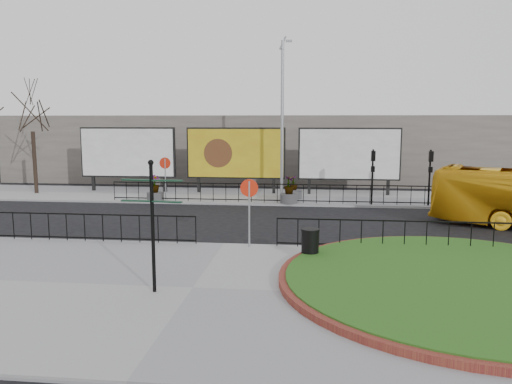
# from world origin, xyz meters

# --- Properties ---
(ground) EXTENTS (90.00, 90.00, 0.00)m
(ground) POSITION_xyz_m (0.00, 0.00, 0.00)
(ground) COLOR black
(ground) RESTS_ON ground
(pavement_near) EXTENTS (30.00, 10.00, 0.12)m
(pavement_near) POSITION_xyz_m (0.00, -5.00, 0.06)
(pavement_near) COLOR gray
(pavement_near) RESTS_ON ground
(pavement_far) EXTENTS (44.00, 6.00, 0.12)m
(pavement_far) POSITION_xyz_m (0.00, 12.00, 0.06)
(pavement_far) COLOR gray
(pavement_far) RESTS_ON ground
(brick_edge) EXTENTS (10.40, 10.40, 0.18)m
(brick_edge) POSITION_xyz_m (7.50, -4.00, 0.21)
(brick_edge) COLOR brown
(brick_edge) RESTS_ON pavement_near
(grass_lawn) EXTENTS (10.00, 10.00, 0.22)m
(grass_lawn) POSITION_xyz_m (7.50, -4.00, 0.23)
(grass_lawn) COLOR #274D14
(grass_lawn) RESTS_ON pavement_near
(railing_near_left) EXTENTS (10.00, 0.10, 1.10)m
(railing_near_left) POSITION_xyz_m (-6.00, -0.30, 0.67)
(railing_near_left) COLOR black
(railing_near_left) RESTS_ON pavement_near
(railing_near_right) EXTENTS (9.00, 0.10, 1.10)m
(railing_near_right) POSITION_xyz_m (6.50, -0.30, 0.67)
(railing_near_right) COLOR black
(railing_near_right) RESTS_ON pavement_near
(railing_far) EXTENTS (18.00, 0.10, 1.10)m
(railing_far) POSITION_xyz_m (1.00, 9.30, 0.67)
(railing_far) COLOR black
(railing_far) RESTS_ON pavement_far
(speed_sign_far) EXTENTS (0.64, 0.07, 2.47)m
(speed_sign_far) POSITION_xyz_m (-5.00, 9.40, 1.92)
(speed_sign_far) COLOR gray
(speed_sign_far) RESTS_ON pavement_far
(speed_sign_near) EXTENTS (0.64, 0.07, 2.47)m
(speed_sign_near) POSITION_xyz_m (1.00, -0.40, 1.92)
(speed_sign_near) COLOR gray
(speed_sign_near) RESTS_ON pavement_near
(billboard_left) EXTENTS (6.20, 0.31, 4.10)m
(billboard_left) POSITION_xyz_m (-8.50, 12.97, 2.60)
(billboard_left) COLOR black
(billboard_left) RESTS_ON pavement_far
(billboard_mid) EXTENTS (6.20, 0.31, 4.10)m
(billboard_mid) POSITION_xyz_m (-1.50, 12.97, 2.60)
(billboard_mid) COLOR black
(billboard_mid) RESTS_ON pavement_far
(billboard_right) EXTENTS (6.20, 0.31, 4.10)m
(billboard_right) POSITION_xyz_m (5.50, 12.97, 2.60)
(billboard_right) COLOR black
(billboard_right) RESTS_ON pavement_far
(lamp_post) EXTENTS (0.74, 0.18, 9.23)m
(lamp_post) POSITION_xyz_m (1.51, 11.00, 4.83)
(lamp_post) COLOR gray
(lamp_post) RESTS_ON pavement_far
(signal_pole_a) EXTENTS (0.22, 0.26, 3.00)m
(signal_pole_a) POSITION_xyz_m (6.50, 9.34, 2.10)
(signal_pole_a) COLOR black
(signal_pole_a) RESTS_ON pavement_far
(signal_pole_b) EXTENTS (0.22, 0.26, 3.00)m
(signal_pole_b) POSITION_xyz_m (9.50, 9.34, 2.10)
(signal_pole_b) COLOR black
(signal_pole_b) RESTS_ON pavement_far
(tree_left) EXTENTS (2.00, 2.00, 7.00)m
(tree_left) POSITION_xyz_m (-14.00, 11.50, 3.62)
(tree_left) COLOR #2D2119
(tree_left) RESTS_ON pavement_far
(building_backdrop) EXTENTS (40.00, 10.00, 5.00)m
(building_backdrop) POSITION_xyz_m (0.00, 22.00, 2.50)
(building_backdrop) COLOR slate
(building_backdrop) RESTS_ON ground
(fingerpost_sign) EXTENTS (1.66, 0.35, 3.54)m
(fingerpost_sign) POSITION_xyz_m (-0.94, -5.43, 2.26)
(fingerpost_sign) COLOR black
(fingerpost_sign) RESTS_ON pavement_near
(litter_bin) EXTENTS (0.61, 0.61, 1.02)m
(litter_bin) POSITION_xyz_m (3.19, -1.77, 0.63)
(litter_bin) COLOR black
(litter_bin) RESTS_ON pavement_near
(planter_a) EXTENTS (0.91, 0.91, 1.46)m
(planter_a) POSITION_xyz_m (-5.65, 9.40, 0.68)
(planter_a) COLOR #4C4C4F
(planter_a) RESTS_ON pavement_far
(planter_b) EXTENTS (0.98, 0.98, 1.52)m
(planter_b) POSITION_xyz_m (2.00, 9.40, 0.68)
(planter_b) COLOR #4C4C4F
(planter_b) RESTS_ON pavement_far
(planter_c) EXTENTS (0.98, 0.98, 1.36)m
(planter_c) POSITION_xyz_m (2.20, 11.00, 0.57)
(planter_c) COLOR #4C4C4F
(planter_c) RESTS_ON pavement_far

